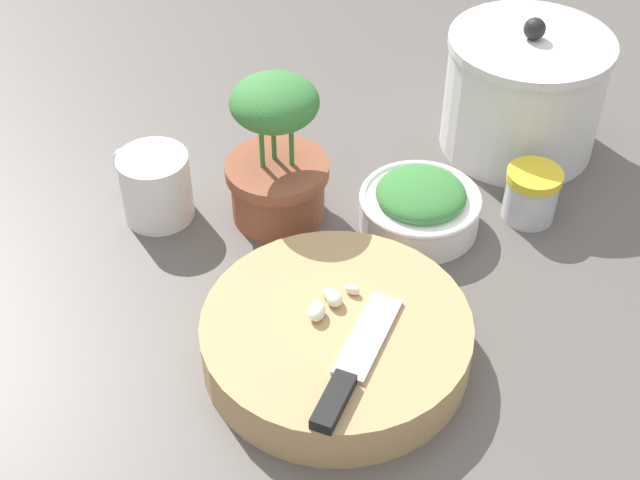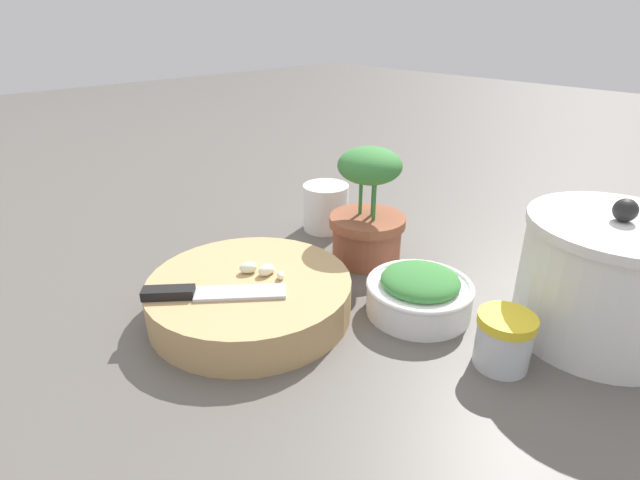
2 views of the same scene
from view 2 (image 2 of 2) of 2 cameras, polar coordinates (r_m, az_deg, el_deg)
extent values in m
plane|color=#56514C|center=(0.75, 1.67, -6.45)|extent=(5.00, 5.00, 0.00)
cylinder|color=tan|center=(0.71, -7.98, -6.42)|extent=(0.28, 0.28, 0.05)
cube|color=black|center=(0.67, -16.94, -5.79)|extent=(0.06, 0.07, 0.01)
cube|color=#B2B2B7|center=(0.66, -9.07, -5.97)|extent=(0.10, 0.11, 0.01)
ellipsoid|color=#EEEACB|center=(0.70, -6.21, -3.43)|extent=(0.02, 0.02, 0.02)
ellipsoid|color=white|center=(0.71, -5.70, -3.33)|extent=(0.02, 0.02, 0.01)
ellipsoid|color=silver|center=(0.71, -8.20, -3.14)|extent=(0.03, 0.03, 0.02)
ellipsoid|color=#F1E4D0|center=(0.69, -4.50, -4.04)|extent=(0.02, 0.02, 0.01)
cylinder|color=white|center=(0.72, 11.20, -6.59)|extent=(0.15, 0.15, 0.04)
torus|color=white|center=(0.71, 11.34, -5.10)|extent=(0.15, 0.15, 0.01)
ellipsoid|color=#387A38|center=(0.71, 11.39, -4.59)|extent=(0.11, 0.11, 0.03)
cylinder|color=silver|center=(0.65, 20.17, -11.17)|extent=(0.07, 0.07, 0.06)
cylinder|color=yellow|center=(0.63, 20.63, -8.61)|extent=(0.07, 0.07, 0.01)
cylinder|color=white|center=(0.96, 0.66, 3.78)|extent=(0.09, 0.09, 0.09)
torus|color=white|center=(1.01, 1.26, 4.83)|extent=(0.04, 0.06, 0.06)
cylinder|color=silver|center=(0.73, 29.77, -4.43)|extent=(0.21, 0.21, 0.15)
cylinder|color=silver|center=(0.70, 31.17, 1.41)|extent=(0.21, 0.21, 0.01)
sphere|color=black|center=(0.69, 31.53, 2.93)|extent=(0.03, 0.03, 0.03)
cylinder|color=#935138|center=(0.85, 5.36, 0.21)|extent=(0.12, 0.12, 0.08)
cylinder|color=#935138|center=(0.83, 5.44, 2.19)|extent=(0.13, 0.13, 0.02)
ellipsoid|color=#387A38|center=(0.80, 5.72, 8.48)|extent=(0.10, 0.10, 0.06)
cylinder|color=#387A38|center=(0.83, 4.69, 5.83)|extent=(0.01, 0.01, 0.09)
cylinder|color=#387A38|center=(0.82, 6.12, 5.72)|extent=(0.01, 0.01, 0.09)
cylinder|color=#387A38|center=(0.80, 6.24, 5.14)|extent=(0.01, 0.01, 0.09)
camera|label=1|loc=(0.81, -76.49, 32.91)|focal=50.00mm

